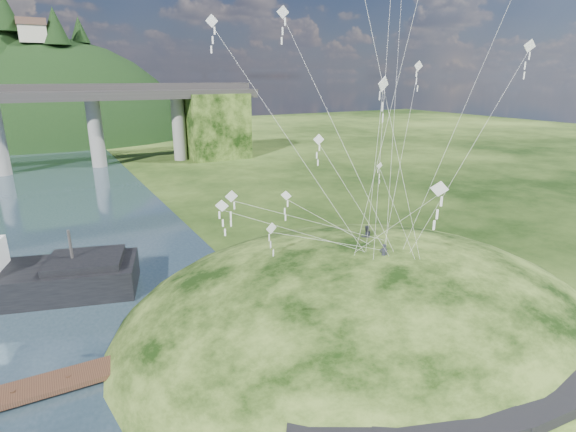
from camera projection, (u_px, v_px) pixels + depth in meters
ground at (278, 365)px, 26.46m from camera, size 320.00×320.00×0.00m
grass_hill at (363, 335)px, 32.28m from camera, size 36.00×32.00×13.00m
footpath at (514, 392)px, 21.15m from camera, size 22.29×5.84×0.83m
wooden_dock at (118, 365)px, 25.89m from camera, size 12.24×1.96×0.87m
kite_flyers at (370, 229)px, 32.30m from camera, size 2.21×4.27×1.76m
kite_swarm at (365, 67)px, 27.43m from camera, size 20.84×17.34×20.64m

